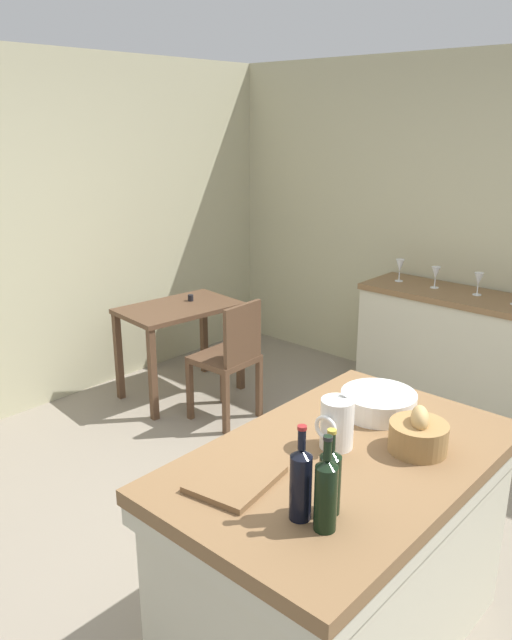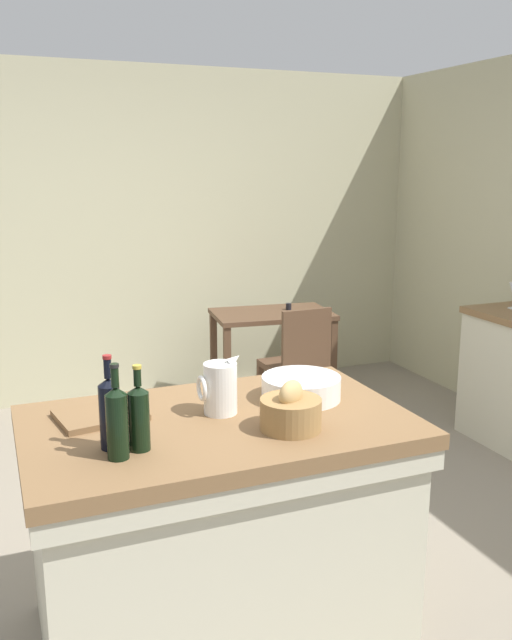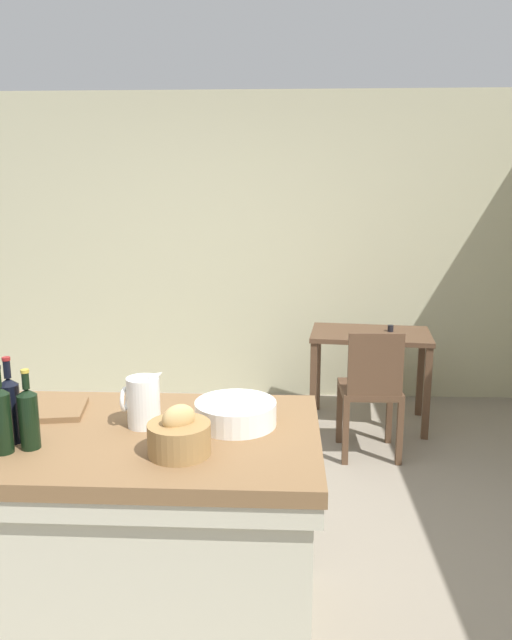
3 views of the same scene
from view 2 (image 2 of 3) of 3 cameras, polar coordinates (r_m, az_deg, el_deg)
name	(u,v)px [view 2 (image 2 of 3)]	position (r m, az deg, el deg)	size (l,w,h in m)	color
ground_plane	(232,553)	(3.47, -2.06, -19.09)	(6.76, 6.76, 0.00)	gray
wall_back	(119,235)	(5.49, -11.51, 7.02)	(5.32, 0.12, 2.60)	#B7B28E
island_table	(219,518)	(2.77, -3.12, -16.36)	(1.45, 0.90, 0.90)	brown
writing_desk	(272,327)	(5.23, 1.37, -0.60)	(0.96, 0.66, 0.79)	#513826
wooden_chair	(298,364)	(4.69, 3.56, -3.76)	(0.41, 0.41, 0.91)	#513826
pitcher	(220,388)	(2.62, -3.07, -5.73)	(0.17, 0.13, 0.24)	white
wash_bowl	(301,388)	(2.80, 3.83, -5.72)	(0.33, 0.33, 0.10)	white
bread_basket	(291,411)	(2.48, 2.96, -7.73)	(0.23, 0.23, 0.19)	olive
cutting_board	(100,415)	(2.66, -13.03, -7.84)	(0.31, 0.25, 0.02)	brown
wine_bottle_dark	(139,416)	(2.32, -9.87, -7.99)	(0.07, 0.07, 0.30)	black
wine_bottle_amber	(110,411)	(2.34, -12.26, -7.54)	(0.07, 0.07, 0.33)	black
wine_bottle_green	(117,421)	(2.26, -11.67, -8.33)	(0.07, 0.07, 0.32)	black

